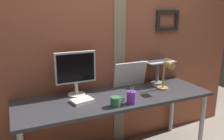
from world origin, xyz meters
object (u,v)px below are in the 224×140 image
(monitor, at_px, (76,70))
(whiteboard_panel, at_px, (130,74))
(pen_cup, at_px, (131,97))
(desk_lamp, at_px, (167,73))
(laptop, at_px, (154,55))
(coffee_mug, at_px, (116,102))

(monitor, distance_m, whiteboard_panel, 0.65)
(pen_cup, bearing_deg, monitor, 134.07)
(pen_cup, bearing_deg, desk_lamp, 17.83)
(whiteboard_panel, xyz_separation_m, pen_cup, (-0.23, -0.45, -0.08))
(monitor, xyz_separation_m, pen_cup, (0.41, -0.42, -0.20))
(whiteboard_panel, bearing_deg, laptop, 7.77)
(laptop, height_order, pen_cup, laptop)
(monitor, height_order, whiteboard_panel, monitor)
(whiteboard_panel, relative_size, desk_lamp, 1.23)
(monitor, distance_m, coffee_mug, 0.53)
(whiteboard_panel, height_order, pen_cup, whiteboard_panel)
(pen_cup, bearing_deg, laptop, 40.85)
(laptop, xyz_separation_m, pen_cup, (-0.58, -0.50, -0.26))
(whiteboard_panel, relative_size, coffee_mug, 3.02)
(laptop, xyz_separation_m, coffee_mug, (-0.74, -0.50, -0.27))
(laptop, bearing_deg, pen_cup, -139.15)
(whiteboard_panel, bearing_deg, monitor, -177.12)
(monitor, bearing_deg, coffee_mug, -59.60)
(monitor, relative_size, whiteboard_panel, 1.14)
(monitor, distance_m, desk_lamp, 0.96)
(laptop, relative_size, desk_lamp, 1.07)
(monitor, bearing_deg, laptop, 4.60)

